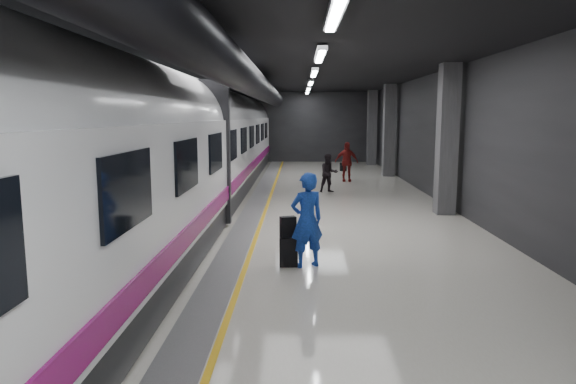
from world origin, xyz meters
TOP-DOWN VIEW (x-y plane):
  - ground at (0.00, 0.00)m, footprint 40.00×40.00m
  - platform_hall at (-0.29, 0.96)m, footprint 10.02×40.02m
  - train at (-3.25, -0.00)m, footprint 3.05×38.00m
  - traveler_main at (0.26, -3.66)m, footprint 0.81×0.69m
  - suitcase_main at (-0.10, -3.65)m, footprint 0.37×0.25m
  - shoulder_bag at (-0.11, -3.61)m, footprint 0.34×0.25m
  - traveler_far_a at (1.27, 6.37)m, footprint 0.85×0.74m
  - traveler_far_b at (2.28, 9.84)m, footprint 1.06×0.46m
  - suitcase_far at (2.51, 14.26)m, footprint 0.37×0.31m

SIDE VIEW (x-z plane):
  - ground at x=0.00m, z-range 0.00..0.00m
  - suitcase_far at x=2.51m, z-range 0.00..0.46m
  - suitcase_main at x=-0.10m, z-range 0.00..0.59m
  - traveler_far_a at x=1.27m, z-range 0.00..1.51m
  - shoulder_bag at x=-0.11m, z-range 0.59..1.00m
  - traveler_far_b at x=2.28m, z-range 0.00..1.79m
  - traveler_main at x=0.26m, z-range 0.00..1.88m
  - train at x=-3.25m, z-range 0.04..4.09m
  - platform_hall at x=-0.29m, z-range 1.28..5.79m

